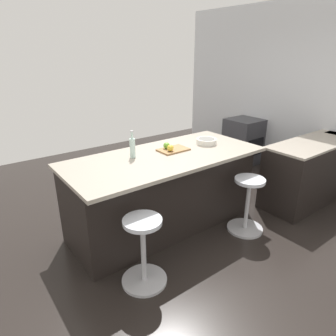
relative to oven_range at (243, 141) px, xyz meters
name	(u,v)px	position (x,y,z in m)	size (l,w,h in m)	color
ground_plane	(186,222)	(2.35, 1.05, -0.44)	(7.49, 7.49, 0.00)	black
interior_partition_left	(313,93)	(-0.35, 1.05, 1.00)	(0.12, 5.76, 2.88)	silver
sink_cabinet	(327,164)	(0.00, 1.63, 0.02)	(2.57, 0.60, 1.18)	black
oven_range	(243,141)	(0.00, 0.00, 0.00)	(0.60, 0.61, 0.87)	#38383D
kitchen_island	(163,191)	(2.61, 0.92, 0.05)	(2.36, 1.06, 0.96)	black
stool_by_window	(247,206)	(1.87, 1.62, -0.11)	(0.44, 0.44, 0.69)	#B7B7BC
stool_middle	(144,253)	(3.36, 1.62, -0.11)	(0.44, 0.44, 0.69)	#B7B7BC
cutting_board	(173,150)	(2.43, 0.88, 0.53)	(0.36, 0.24, 0.02)	olive
apple_yellow	(170,148)	(2.51, 0.93, 0.58)	(0.08, 0.08, 0.08)	gold
apple_green	(167,146)	(2.49, 0.82, 0.58)	(0.08, 0.08, 0.08)	#609E2D
water_bottle	(132,147)	(2.95, 0.80, 0.65)	(0.06, 0.06, 0.31)	silver
fruit_bowl	(206,141)	(1.92, 0.93, 0.56)	(0.26, 0.26, 0.07)	silver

